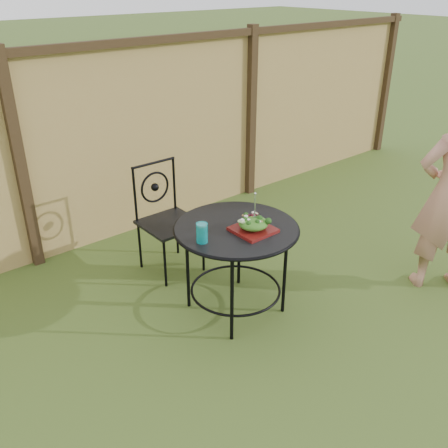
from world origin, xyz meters
The scene contains 8 objects.
ground centered at (0.00, 0.00, 0.00)m, with size 60.00×60.00×0.00m, color #284315.
fence centered at (0.00, 2.19, 0.95)m, with size 8.00×0.12×1.90m.
patio_table centered at (-0.37, 0.47, 0.59)m, with size 0.92×0.92×0.72m.
patio_chair centered at (-0.41, 1.34, 0.50)m, with size 0.46×0.46×0.95m.
salad_plate centered at (-0.32, 0.34, 0.74)m, with size 0.27×0.27×0.02m, color #510E0B.
salad centered at (-0.32, 0.34, 0.79)m, with size 0.21×0.21×0.08m, color #235614.
fork centered at (-0.31, 0.34, 0.92)m, with size 0.01×0.01×0.18m, color silver.
drinking_glass centered at (-0.70, 0.44, 0.79)m, with size 0.08×0.08×0.14m, color #0B8386.
Camera 1 is at (-2.49, -1.96, 2.36)m, focal length 40.00 mm.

